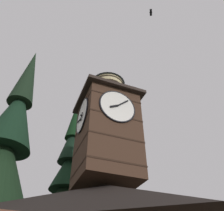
# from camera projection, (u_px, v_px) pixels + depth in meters

# --- Properties ---
(clock_tower) EXTENTS (4.27, 4.27, 9.25)m
(clock_tower) POSITION_uv_depth(u_px,v_px,m) (107.00, 127.00, 15.92)
(clock_tower) COLOR #422B1E
(clock_tower) RESTS_ON building_main
(flying_bird_high) EXTENTS (0.41, 0.54, 0.13)m
(flying_bird_high) POSITION_uv_depth(u_px,v_px,m) (151.00, 13.00, 17.27)
(flying_bird_high) COLOR black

